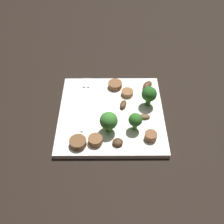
% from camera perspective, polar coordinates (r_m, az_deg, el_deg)
% --- Properties ---
extents(ground_plane, '(1.40, 1.40, 0.00)m').
position_cam_1_polar(ground_plane, '(0.65, 0.00, -0.74)').
color(ground_plane, black).
extents(plate, '(0.24, 0.24, 0.01)m').
position_cam_1_polar(plate, '(0.64, 0.00, -0.37)').
color(plate, white).
rests_on(plate, ground_plane).
extents(fork, '(0.18, 0.02, 0.00)m').
position_cam_1_polar(fork, '(0.67, -5.51, 2.83)').
color(fork, silver).
rests_on(fork, plate).
extents(broccoli_floret_0, '(0.04, 0.04, 0.05)m').
position_cam_1_polar(broccoli_floret_0, '(0.58, -0.51, -1.88)').
color(broccoli_floret_0, '#408630').
rests_on(broccoli_floret_0, plate).
extents(broccoli_floret_1, '(0.03, 0.03, 0.05)m').
position_cam_1_polar(broccoli_floret_1, '(0.59, 5.10, -1.73)').
color(broccoli_floret_1, '#347525').
rests_on(broccoli_floret_1, plate).
extents(broccoli_floret_2, '(0.04, 0.04, 0.05)m').
position_cam_1_polar(broccoli_floret_2, '(0.64, 7.95, 3.64)').
color(broccoli_floret_2, '#296420').
rests_on(broccoli_floret_2, plate).
extents(sausage_slice_0, '(0.03, 0.03, 0.01)m').
position_cam_1_polar(sausage_slice_0, '(0.68, 3.38, 4.03)').
color(sausage_slice_0, brown).
rests_on(sausage_slice_0, plate).
extents(sausage_slice_1, '(0.05, 0.05, 0.01)m').
position_cam_1_polar(sausage_slice_1, '(0.58, -6.94, -6.35)').
color(sausage_slice_1, brown).
rests_on(sausage_slice_1, plate).
extents(sausage_slice_2, '(0.04, 0.04, 0.02)m').
position_cam_1_polar(sausage_slice_2, '(0.59, 8.30, -5.01)').
color(sausage_slice_2, brown).
rests_on(sausage_slice_2, plate).
extents(sausage_slice_3, '(0.04, 0.04, 0.01)m').
position_cam_1_polar(sausage_slice_3, '(0.70, 0.82, 5.69)').
color(sausage_slice_3, brown).
rests_on(sausage_slice_3, plate).
extents(sausage_slice_4, '(0.04, 0.04, 0.01)m').
position_cam_1_polar(sausage_slice_4, '(0.58, -3.30, -5.93)').
color(sausage_slice_4, brown).
rests_on(sausage_slice_4, plate).
extents(mushroom_0, '(0.03, 0.02, 0.01)m').
position_cam_1_polar(mushroom_0, '(0.65, 2.55, 1.62)').
color(mushroom_0, '#4C331E').
rests_on(mushroom_0, plate).
extents(mushroom_1, '(0.04, 0.03, 0.01)m').
position_cam_1_polar(mushroom_1, '(0.70, 7.57, 5.57)').
color(mushroom_1, '#4C331E').
rests_on(mushroom_1, plate).
extents(mushroom_2, '(0.02, 0.03, 0.01)m').
position_cam_1_polar(mushroom_2, '(0.58, 1.40, -6.33)').
color(mushroom_2, '#422B19').
rests_on(mushroom_2, plate).
extents(mushroom_5, '(0.02, 0.03, 0.01)m').
position_cam_1_polar(mushroom_5, '(0.63, 7.00, -0.94)').
color(mushroom_5, brown).
rests_on(mushroom_5, plate).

